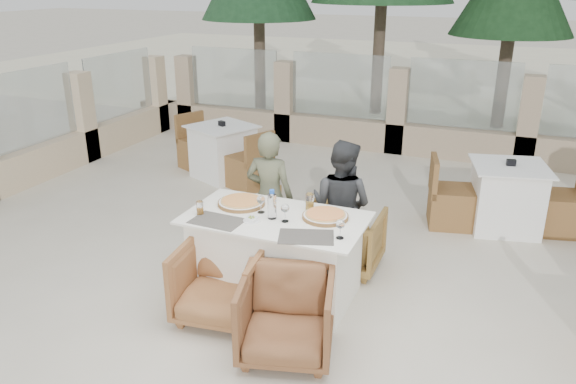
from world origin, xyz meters
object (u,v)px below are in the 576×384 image
at_px(beer_glass_right, 310,202).
at_px(diner_left, 270,197).
at_px(armchair_near_right, 286,316).
at_px(water_bottle, 272,204).
at_px(armchair_near_left, 222,281).
at_px(wine_glass_near, 285,212).
at_px(beer_glass_left, 200,208).
at_px(dining_table, 276,256).
at_px(wine_glass_corner, 340,228).
at_px(bg_table_a, 223,152).
at_px(pizza_left, 241,202).
at_px(wine_glass_centre, 261,203).
at_px(pizza_right, 325,215).
at_px(olive_dish, 252,219).
at_px(armchair_far_right, 348,239).
at_px(armchair_far_left, 285,220).
at_px(bg_table_b, 506,197).
at_px(diner_right, 341,206).

xyz_separation_m(beer_glass_right, diner_left, (-0.57, 0.38, -0.17)).
relative_size(armchair_near_right, diner_left, 0.53).
distance_m(water_bottle, armchair_near_left, 0.79).
xyz_separation_m(wine_glass_near, beer_glass_left, (-0.76, -0.14, -0.03)).
relative_size(dining_table, diner_left, 1.18).
xyz_separation_m(wine_glass_corner, armchair_near_right, (-0.23, -0.59, -0.53)).
distance_m(beer_glass_left, diner_left, 0.91).
xyz_separation_m(diner_left, bg_table_a, (-1.66, 2.05, -0.29)).
bearing_deg(pizza_left, wine_glass_centre, -22.53).
relative_size(pizza_right, olive_dish, 3.71).
distance_m(beer_glass_right, armchair_far_right, 0.76).
distance_m(diner_left, bg_table_a, 2.66).
height_order(wine_glass_corner, armchair_far_left, wine_glass_corner).
height_order(dining_table, wine_glass_corner, wine_glass_corner).
bearing_deg(wine_glass_near, wine_glass_centre, 159.80).
relative_size(pizza_right, wine_glass_near, 2.22).
bearing_deg(diner_left, wine_glass_corner, 136.21).
distance_m(wine_glass_near, armchair_far_right, 1.04).
xyz_separation_m(pizza_right, olive_dish, (-0.57, -0.30, -0.00)).
distance_m(water_bottle, bg_table_b, 3.08).
distance_m(pizza_right, wine_glass_near, 0.37).
bearing_deg(olive_dish, armchair_far_left, 98.01).
distance_m(armchair_near_right, diner_right, 1.55).
bearing_deg(olive_dish, wine_glass_near, 20.58).
height_order(pizza_left, armchair_far_right, pizza_left).
distance_m(beer_glass_left, beer_glass_right, 0.99).
height_order(pizza_right, beer_glass_right, beer_glass_right).
distance_m(wine_glass_corner, bg_table_a, 3.96).
distance_m(dining_table, olive_dish, 0.46).
height_order(water_bottle, armchair_far_left, water_bottle).
relative_size(beer_glass_left, bg_table_a, 0.08).
relative_size(armchair_far_left, bg_table_b, 0.38).
distance_m(water_bottle, beer_glass_left, 0.66).
xyz_separation_m(wine_glass_centre, diner_right, (0.55, 0.68, -0.20)).
height_order(wine_glass_corner, diner_left, diner_left).
distance_m(water_bottle, wine_glass_near, 0.14).
height_order(armchair_far_right, diner_right, diner_right).
height_order(pizza_left, diner_right, diner_right).
bearing_deg(water_bottle, bg_table_a, 125.90).
bearing_deg(water_bottle, olive_dish, -138.70).
relative_size(olive_dish, armchair_far_right, 0.16).
distance_m(pizza_right, armchair_far_left, 1.24).
bearing_deg(bg_table_a, bg_table_b, 19.21).
relative_size(wine_glass_centre, wine_glass_near, 1.00).
bearing_deg(wine_glass_corner, olive_dish, 177.21).
distance_m(beer_glass_right, diner_left, 0.70).
xyz_separation_m(beer_glass_right, bg_table_a, (-2.22, 2.43, -0.46)).
bearing_deg(armchair_far_left, water_bottle, 119.78).
bearing_deg(armchair_near_left, pizza_right, 36.97).
relative_size(wine_glass_near, bg_table_b, 0.11).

